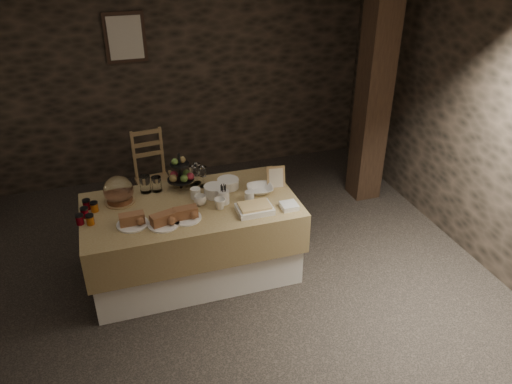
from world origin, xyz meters
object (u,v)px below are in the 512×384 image
object	(u,v)px
timber_column	(374,89)
chair	(152,169)
fruit_stand	(181,175)
buffet_table	(193,234)

from	to	relation	value
timber_column	chair	bearing A→B (deg)	163.60
chair	fruit_stand	xyz separation A→B (m)	(0.15, -1.25, 0.51)
buffet_table	chair	distance (m)	1.57
buffet_table	timber_column	world-z (taller)	timber_column
chair	buffet_table	bearing A→B (deg)	-90.25
timber_column	fruit_stand	distance (m)	2.34
buffet_table	timber_column	size ratio (longest dim) A/B	0.72
fruit_stand	buffet_table	bearing A→B (deg)	-87.07
chair	fruit_stand	bearing A→B (deg)	-89.48
buffet_table	fruit_stand	bearing A→B (deg)	92.93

